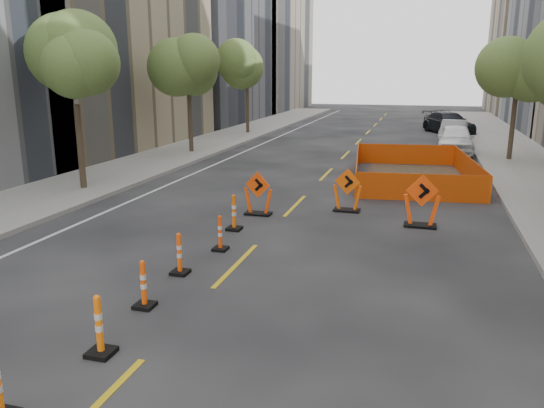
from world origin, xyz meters
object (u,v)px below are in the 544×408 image
(channelizer_6, at_px, (220,233))
(parked_car_near, at_px, (456,139))
(chevron_sign_left, at_px, (258,193))
(parked_car_mid, at_px, (453,131))
(chevron_sign_right, at_px, (422,201))
(chevron_sign_center, at_px, (347,190))
(channelizer_5, at_px, (179,254))
(channelizer_7, at_px, (234,212))
(channelizer_4, at_px, (143,284))
(parked_car_far, at_px, (448,123))
(channelizer_3, at_px, (99,325))

(channelizer_6, distance_m, parked_car_near, 20.37)
(chevron_sign_left, relative_size, parked_car_mid, 0.33)
(chevron_sign_right, relative_size, parked_car_near, 0.33)
(chevron_sign_center, distance_m, chevron_sign_right, 2.65)
(channelizer_5, xyz_separation_m, channelizer_7, (0.00, 3.61, 0.04))
(channelizer_7, relative_size, chevron_sign_right, 0.67)
(channelizer_4, relative_size, chevron_sign_left, 0.69)
(parked_car_mid, bearing_deg, chevron_sign_left, -101.70)
(channelizer_6, xyz_separation_m, chevron_sign_center, (2.58, 4.85, 0.25))
(channelizer_6, bearing_deg, chevron_sign_left, 91.78)
(chevron_sign_right, bearing_deg, channelizer_7, -172.57)
(channelizer_6, relative_size, parked_car_far, 0.17)
(channelizer_3, height_order, parked_car_near, parked_car_near)
(parked_car_near, bearing_deg, chevron_sign_right, -94.80)
(channelizer_3, distance_m, chevron_sign_center, 10.58)
(channelizer_3, height_order, chevron_sign_left, chevron_sign_left)
(channelizer_5, distance_m, chevron_sign_right, 7.55)
(channelizer_3, relative_size, parked_car_mid, 0.24)
(channelizer_5, height_order, chevron_sign_right, chevron_sign_right)
(channelizer_6, height_order, parked_car_mid, parked_car_mid)
(channelizer_7, bearing_deg, chevron_sign_left, 84.93)
(chevron_sign_left, bearing_deg, chevron_sign_center, 32.55)
(channelizer_5, height_order, channelizer_6, channelizer_5)
(channelizer_5, relative_size, parked_car_mid, 0.23)
(chevron_sign_right, height_order, parked_car_near, parked_car_near)
(channelizer_4, height_order, channelizer_7, channelizer_7)
(parked_car_mid, bearing_deg, parked_car_far, 97.65)
(parked_car_far, bearing_deg, parked_car_near, -114.99)
(channelizer_3, distance_m, parked_car_mid, 30.56)
(channelizer_5, bearing_deg, parked_car_far, 77.74)
(channelizer_4, height_order, channelizer_5, channelizer_5)
(channelizer_3, bearing_deg, channelizer_5, 95.03)
(channelizer_3, bearing_deg, channelizer_7, 92.49)
(channelizer_6, height_order, chevron_sign_left, chevron_sign_left)
(channelizer_6, xyz_separation_m, chevron_sign_left, (-0.11, 3.63, 0.24))
(channelizer_7, relative_size, chevron_sign_center, 0.74)
(channelizer_6, bearing_deg, parked_car_mid, 74.60)
(channelizer_4, height_order, chevron_sign_right, chevron_sign_right)
(channelizer_5, xyz_separation_m, parked_car_near, (6.89, 21.07, 0.32))
(channelizer_5, bearing_deg, parked_car_mid, 75.05)
(channelizer_4, bearing_deg, channelizer_5, 93.28)
(channelizer_7, height_order, parked_car_near, parked_car_near)
(channelizer_4, bearing_deg, chevron_sign_right, 54.86)
(parked_car_near, relative_size, parked_car_far, 0.88)
(channelizer_5, xyz_separation_m, parked_car_mid, (7.00, 26.21, 0.22))
(chevron_sign_center, relative_size, chevron_sign_right, 0.91)
(chevron_sign_center, bearing_deg, chevron_sign_left, -146.25)
(channelizer_4, height_order, chevron_sign_left, chevron_sign_left)
(channelizer_7, distance_m, chevron_sign_right, 5.53)
(chevron_sign_left, bearing_deg, channelizer_4, -82.33)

